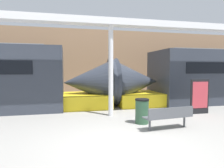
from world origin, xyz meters
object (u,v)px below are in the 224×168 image
(bench_near, at_px, (169,116))
(poster_board, at_px, (200,96))
(support_column_near, at_px, (111,71))
(trash_bin, at_px, (142,111))

(bench_near, distance_m, poster_board, 3.17)
(poster_board, xyz_separation_m, support_column_near, (-4.00, 0.55, 1.14))
(bench_near, height_order, poster_board, poster_board)
(trash_bin, bearing_deg, poster_board, 16.81)
(trash_bin, relative_size, support_column_near, 0.24)
(poster_board, distance_m, support_column_near, 4.19)
(trash_bin, height_order, poster_board, poster_board)
(bench_near, relative_size, support_column_near, 0.45)
(bench_near, bearing_deg, trash_bin, 116.63)
(bench_near, relative_size, trash_bin, 1.90)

